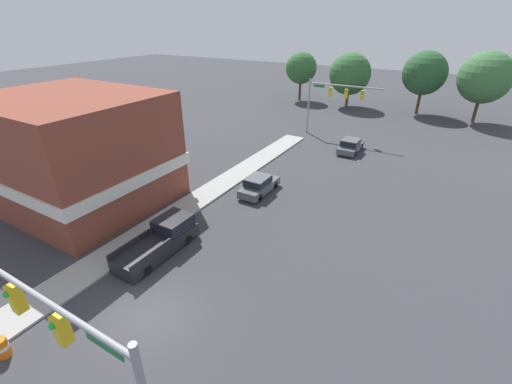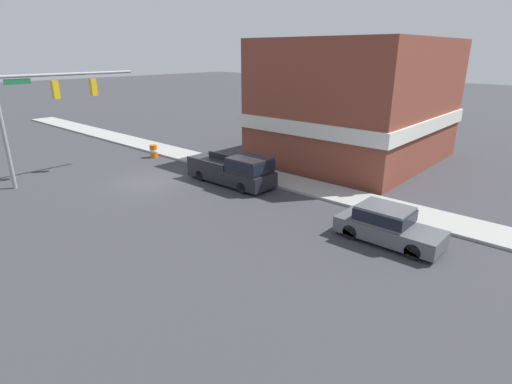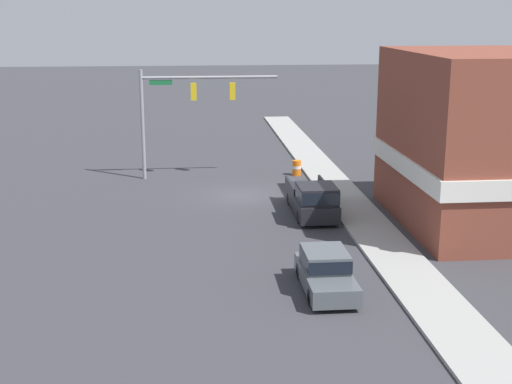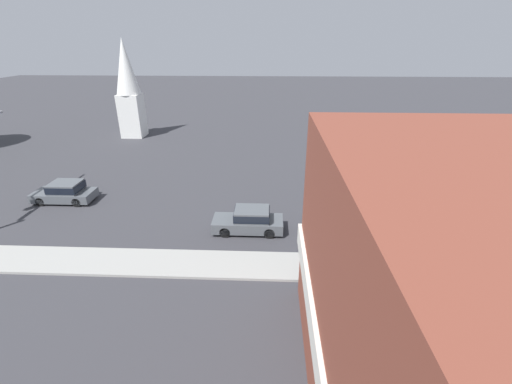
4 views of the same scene
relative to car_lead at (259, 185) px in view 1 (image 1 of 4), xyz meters
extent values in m
plane|color=#38383D|center=(2.05, -14.49, -0.80)|extent=(200.00, 200.00, 0.00)
cube|color=#9E9E99|center=(-3.65, -14.49, -0.73)|extent=(2.40, 60.00, 0.14)
cylinder|color=gray|center=(3.64, -19.34, 5.51)|extent=(8.38, 0.18, 0.18)
cube|color=gold|center=(4.64, -19.34, 4.64)|extent=(0.36, 0.36, 1.05)
sphere|color=green|center=(4.64, -19.54, 4.96)|extent=(0.22, 0.22, 0.22)
cube|color=gold|center=(2.25, -19.34, 4.64)|extent=(0.36, 0.36, 1.05)
sphere|color=green|center=(2.25, -19.54, 4.96)|extent=(0.22, 0.22, 0.22)
cube|color=#196B38|center=(6.63, -19.34, 5.22)|extent=(1.40, 0.04, 0.30)
cylinder|color=gray|center=(-3.28, 18.19, 2.57)|extent=(0.22, 0.22, 6.74)
cylinder|color=gray|center=(1.11, 18.19, 5.44)|extent=(8.78, 0.18, 0.18)
cube|color=gold|center=(-0.58, 18.19, 4.58)|extent=(0.36, 0.36, 1.05)
sphere|color=green|center=(-0.58, 17.99, 4.89)|extent=(0.22, 0.22, 0.22)
cube|color=gold|center=(1.31, 18.19, 4.58)|extent=(0.36, 0.36, 1.05)
sphere|color=green|center=(1.31, 17.99, 4.89)|extent=(0.22, 0.22, 0.22)
cube|color=gold|center=(3.21, 18.19, 4.58)|extent=(0.36, 0.36, 1.05)
sphere|color=green|center=(3.21, 17.99, 4.89)|extent=(0.22, 0.22, 0.22)
cube|color=#196B38|center=(-2.08, 18.19, 5.15)|extent=(1.40, 0.04, 0.30)
cylinder|color=black|center=(-0.77, 1.45, -0.47)|extent=(0.22, 0.66, 0.66)
cylinder|color=black|center=(0.77, 1.45, -0.47)|extent=(0.22, 0.66, 0.66)
cylinder|color=black|center=(-0.77, -1.23, -0.47)|extent=(0.22, 0.66, 0.66)
cylinder|color=black|center=(0.77, -1.23, -0.47)|extent=(0.22, 0.66, 0.66)
cube|color=#51565B|center=(0.00, 0.11, -0.28)|extent=(1.76, 4.33, 0.67)
cube|color=#51565B|center=(0.00, -0.15, 0.40)|extent=(1.62, 2.08, 0.69)
cube|color=black|center=(0.00, -0.15, 0.40)|extent=(1.63, 2.16, 0.48)
cylinder|color=black|center=(2.92, 15.26, -0.47)|extent=(0.22, 0.66, 0.66)
cylinder|color=black|center=(4.59, 15.26, -0.47)|extent=(0.22, 0.66, 0.66)
cylinder|color=black|center=(2.92, 12.60, -0.47)|extent=(0.22, 0.66, 0.66)
cylinder|color=black|center=(4.59, 12.60, -0.47)|extent=(0.22, 0.66, 0.66)
cube|color=#51565B|center=(3.76, 13.93, -0.31)|extent=(1.89, 4.29, 0.62)
cube|color=#51565B|center=(3.76, 13.67, 0.36)|extent=(1.74, 2.06, 0.71)
cube|color=black|center=(3.76, 13.67, 0.36)|extent=(1.76, 2.14, 0.50)
cylinder|color=black|center=(-2.14, -8.74, -0.47)|extent=(0.22, 0.66, 0.66)
cylinder|color=black|center=(-0.40, -8.74, -0.47)|extent=(0.22, 0.66, 0.66)
cylinder|color=black|center=(-2.14, -12.31, -0.47)|extent=(0.22, 0.66, 0.66)
cylinder|color=black|center=(-0.40, -12.31, -0.47)|extent=(0.22, 0.66, 0.66)
cube|color=black|center=(-1.27, -10.52, -0.19)|extent=(1.97, 5.76, 0.85)
cube|color=black|center=(-1.27, -8.94, 0.66)|extent=(1.87, 2.19, 0.84)
cube|color=black|center=(-1.27, -8.94, 0.66)|extent=(1.89, 2.28, 0.59)
cube|color=black|center=(-2.19, -11.77, 0.41)|extent=(0.12, 3.27, 0.35)
cube|color=black|center=(-0.35, -11.77, 0.41)|extent=(0.12, 3.27, 0.35)
cylinder|color=orange|center=(-1.85, -19.32, -0.31)|extent=(0.56, 0.56, 0.97)
cylinder|color=white|center=(-1.85, -19.32, -0.26)|extent=(0.57, 0.57, 0.18)
cube|color=brown|center=(-11.73, -8.03, 3.42)|extent=(12.75, 10.77, 8.44)
cube|color=silver|center=(-11.73, -8.03, 2.25)|extent=(13.05, 11.07, 0.90)
cylinder|color=#4C3823|center=(-11.99, 35.49, 0.77)|extent=(0.44, 0.44, 3.13)
sphere|color=#336633|center=(-11.99, 35.49, 4.74)|extent=(5.35, 5.35, 5.35)
cylinder|color=#4C3823|center=(-3.16, 34.89, 0.35)|extent=(0.44, 0.44, 2.29)
sphere|color=#336633|center=(-3.16, 34.89, 4.44)|extent=(6.56, 6.56, 6.56)
cylinder|color=#4C3823|center=(7.67, 35.67, 0.81)|extent=(0.44, 0.44, 3.21)
sphere|color=#28562D|center=(7.67, 35.67, 5.23)|extent=(6.28, 6.28, 6.28)
cylinder|color=#4C3823|center=(15.30, 34.42, 0.74)|extent=(0.44, 0.44, 3.08)
sphere|color=#3D703D|center=(15.30, 34.42, 5.35)|extent=(6.82, 6.82, 6.82)
camera|label=1|loc=(12.92, -22.49, 12.58)|focal=24.00mm
camera|label=2|loc=(15.07, 6.02, 6.82)|focal=28.00mm
camera|label=3|loc=(5.03, 24.89, 9.49)|focal=50.00mm
camera|label=4|loc=(-18.56, -1.20, 10.13)|focal=24.00mm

